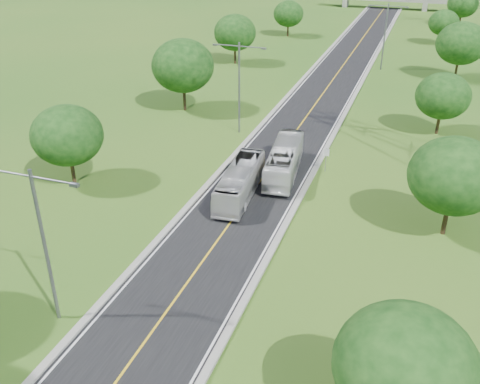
% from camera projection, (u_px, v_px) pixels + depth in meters
% --- Properties ---
extents(ground, '(260.00, 260.00, 0.00)m').
position_uv_depth(ground, '(319.00, 99.00, 71.02)').
color(ground, '#275919').
rests_on(ground, ground).
extents(road, '(8.00, 150.00, 0.06)m').
position_uv_depth(road, '(328.00, 86.00, 76.02)').
color(road, black).
rests_on(road, ground).
extents(curb_left, '(0.50, 150.00, 0.22)m').
position_uv_depth(curb_left, '(299.00, 83.00, 77.24)').
color(curb_left, gray).
rests_on(curb_left, ground).
extents(curb_right, '(0.50, 150.00, 0.22)m').
position_uv_depth(curb_right, '(358.00, 89.00, 74.73)').
color(curb_right, gray).
rests_on(curb_right, ground).
extents(speed_limit_sign, '(0.55, 0.09, 2.40)m').
position_uv_depth(speed_limit_sign, '(326.00, 156.00, 50.36)').
color(speed_limit_sign, slate).
rests_on(speed_limit_sign, ground).
extents(streetlight_near_left, '(5.90, 0.25, 10.00)m').
position_uv_depth(streetlight_near_left, '(43.00, 235.00, 29.94)').
color(streetlight_near_left, slate).
rests_on(streetlight_near_left, ground).
extents(streetlight_mid_left, '(5.90, 0.25, 10.00)m').
position_uv_depth(streetlight_mid_left, '(239.00, 80.00, 57.51)').
color(streetlight_mid_left, slate).
rests_on(streetlight_mid_left, ground).
extents(streetlight_far_right, '(5.90, 0.25, 10.00)m').
position_uv_depth(streetlight_far_right, '(385.00, 31.00, 81.53)').
color(streetlight_far_right, slate).
rests_on(streetlight_far_right, ground).
extents(tree_lb, '(6.30, 6.30, 7.33)m').
position_uv_depth(tree_lb, '(67.00, 135.00, 46.86)').
color(tree_lb, black).
rests_on(tree_lb, ground).
extents(tree_lc, '(7.56, 7.56, 8.79)m').
position_uv_depth(tree_lc, '(183.00, 66.00, 64.51)').
color(tree_lc, black).
rests_on(tree_lc, ground).
extents(tree_ld, '(6.72, 6.72, 7.82)m').
position_uv_depth(tree_ld, '(235.00, 33.00, 85.43)').
color(tree_ld, black).
rests_on(tree_ld, ground).
extents(tree_le, '(5.88, 5.88, 6.84)m').
position_uv_depth(tree_le, '(288.00, 14.00, 105.03)').
color(tree_le, black).
rests_on(tree_le, ground).
extents(tree_ra, '(6.30, 6.30, 7.33)m').
position_uv_depth(tree_ra, '(405.00, 367.00, 22.97)').
color(tree_ra, black).
rests_on(tree_ra, ground).
extents(tree_rb, '(6.72, 6.72, 7.82)m').
position_uv_depth(tree_rb, '(454.00, 176.00, 38.95)').
color(tree_rb, black).
rests_on(tree_rb, ground).
extents(tree_rc, '(5.88, 5.88, 6.84)m').
position_uv_depth(tree_rc, '(443.00, 96.00, 57.91)').
color(tree_rc, black).
rests_on(tree_rc, ground).
extents(tree_rd, '(7.14, 7.14, 8.30)m').
position_uv_depth(tree_rd, '(461.00, 43.00, 76.93)').
color(tree_rd, black).
rests_on(tree_rd, ground).
extents(tree_re, '(5.46, 5.46, 6.35)m').
position_uv_depth(tree_re, '(444.00, 23.00, 98.29)').
color(tree_re, black).
rests_on(tree_re, ground).
extents(tree_rf, '(6.30, 6.30, 7.33)m').
position_uv_depth(tree_rf, '(463.00, 4.00, 113.68)').
color(tree_rf, black).
rests_on(tree_rf, ground).
extents(bus_outbound, '(3.65, 10.56, 2.88)m').
position_uv_depth(bus_outbound, '(284.00, 160.00, 49.81)').
color(bus_outbound, silver).
rests_on(bus_outbound, road).
extents(bus_inbound, '(3.16, 10.03, 2.75)m').
position_uv_depth(bus_inbound, '(240.00, 181.00, 46.01)').
color(bus_inbound, beige).
rests_on(bus_inbound, road).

